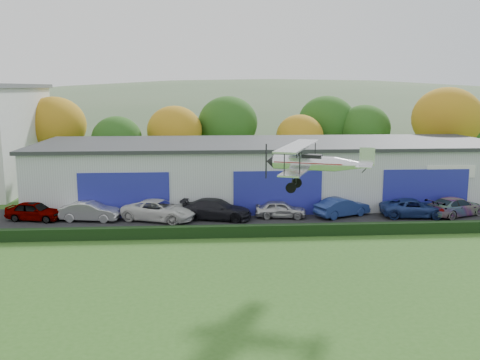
{
  "coord_description": "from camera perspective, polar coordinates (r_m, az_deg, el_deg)",
  "views": [
    {
      "loc": [
        -0.76,
        -18.19,
        10.04
      ],
      "look_at": [
        1.31,
        11.78,
        4.72
      ],
      "focal_mm": 39.14,
      "sensor_mm": 36.0,
      "label": 1
    }
  ],
  "objects": [
    {
      "name": "ground",
      "position": [
        20.79,
        -1.45,
        -18.84
      ],
      "size": [
        300.0,
        300.0,
        0.0
      ],
      "primitive_type": "plane",
      "color": "#2E591C",
      "rests_on": "ground"
    },
    {
      "name": "apron",
      "position": [
        40.63,
        1.48,
        -4.24
      ],
      "size": [
        48.0,
        9.0,
        0.05
      ],
      "primitive_type": "cube",
      "color": "black",
      "rests_on": "ground"
    },
    {
      "name": "hedge",
      "position": [
        35.92,
        2.21,
        -5.54
      ],
      "size": [
        46.0,
        0.6,
        0.8
      ],
      "primitive_type": "cube",
      "color": "black",
      "rests_on": "ground"
    },
    {
      "name": "hangar",
      "position": [
        47.11,
        3.12,
        1.01
      ],
      "size": [
        40.6,
        12.6,
        5.3
      ],
      "color": "#B2B7BC",
      "rests_on": "ground"
    },
    {
      "name": "tree_belt",
      "position": [
        59.0,
        -2.39,
        5.72
      ],
      "size": [
        75.7,
        13.22,
        10.12
      ],
      "color": "#3D2614",
      "rests_on": "ground"
    },
    {
      "name": "distant_hills",
      "position": [
        159.91,
        -5.21,
        1.7
      ],
      "size": [
        430.0,
        196.0,
        56.0
      ],
      "color": "#4C6642",
      "rests_on": "ground"
    },
    {
      "name": "car_0",
      "position": [
        42.85,
        -21.51,
        -3.16
      ],
      "size": [
        4.54,
        2.63,
        1.45
      ],
      "primitive_type": "imported",
      "rotation": [
        0.0,
        0.0,
        1.35
      ],
      "color": "gray",
      "rests_on": "apron"
    },
    {
      "name": "car_1",
      "position": [
        41.35,
        -16.02,
        -3.29
      ],
      "size": [
        4.66,
        2.22,
        1.47
      ],
      "primitive_type": "imported",
      "rotation": [
        0.0,
        0.0,
        1.42
      ],
      "color": "silver",
      "rests_on": "apron"
    },
    {
      "name": "car_2",
      "position": [
        40.35,
        -8.8,
        -3.27
      ],
      "size": [
        6.18,
        4.37,
        1.57
      ],
      "primitive_type": "imported",
      "rotation": [
        0.0,
        0.0,
        1.22
      ],
      "color": "silver",
      "rests_on": "apron"
    },
    {
      "name": "car_3",
      "position": [
        40.26,
        -2.56,
        -3.2
      ],
      "size": [
        5.75,
        3.5,
        1.56
      ],
      "primitive_type": "imported",
      "rotation": [
        0.0,
        0.0,
        1.31
      ],
      "color": "black",
      "rests_on": "apron"
    },
    {
      "name": "car_4",
      "position": [
        40.81,
        4.46,
        -3.19
      ],
      "size": [
        4.12,
        2.05,
        1.35
      ],
      "primitive_type": "imported",
      "rotation": [
        0.0,
        0.0,
        1.45
      ],
      "color": "silver",
      "rests_on": "apron"
    },
    {
      "name": "car_5",
      "position": [
        41.87,
        11.07,
        -2.91
      ],
      "size": [
        4.75,
        3.3,
        1.48
      ],
      "primitive_type": "imported",
      "rotation": [
        0.0,
        0.0,
        2.0
      ],
      "color": "navy",
      "rests_on": "apron"
    },
    {
      "name": "car_6",
      "position": [
        43.14,
        18.39,
        -2.91
      ],
      "size": [
        5.26,
        2.77,
        1.41
      ],
      "primitive_type": "imported",
      "rotation": [
        0.0,
        0.0,
        1.48
      ],
      "color": "navy",
      "rests_on": "apron"
    },
    {
      "name": "car_7",
      "position": [
        44.7,
        22.46,
        -2.68
      ],
      "size": [
        5.49,
        3.94,
        1.48
      ],
      "primitive_type": "imported",
      "rotation": [
        0.0,
        0.0,
        1.99
      ],
      "color": "gray",
      "rests_on": "apron"
    },
    {
      "name": "biplane",
      "position": [
        28.36,
        8.0,
        1.98
      ],
      "size": [
        5.88,
        6.6,
        2.5
      ],
      "rotation": [
        0.0,
        0.0,
        -0.38
      ],
      "color": "silver"
    }
  ]
}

